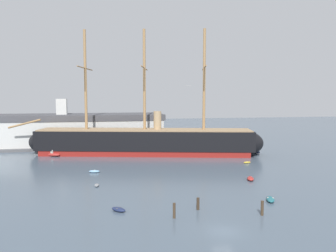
{
  "coord_description": "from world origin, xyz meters",
  "views": [
    {
      "loc": [
        -14.12,
        -37.48,
        16.5
      ],
      "look_at": [
        0.28,
        37.03,
        9.65
      ],
      "focal_mm": 35.82,
      "sensor_mm": 36.0,
      "label": 1
    }
  ],
  "objects_px": {
    "dinghy_mid_left": "(97,185)",
    "seagull_in_flight": "(188,86)",
    "motorboat_far_left": "(53,154)",
    "dinghy_foreground_right": "(270,199)",
    "dockside_warehouse_left": "(78,130)",
    "dinghy_mid_right": "(250,179)",
    "dinghy_foreground_left": "(119,209)",
    "mooring_piling_right_pair": "(262,208)",
    "mooring_piling_left_pair": "(198,204)",
    "dinghy_alongside_stern": "(247,162)",
    "dinghy_alongside_bow": "(94,171)",
    "dinghy_distant_centre": "(150,149)",
    "tall_ship": "(145,141)",
    "mooring_piling_nearest": "(174,211)",
    "motorboat_far_right": "(254,151)"
  },
  "relations": [
    {
      "from": "mooring_piling_left_pair",
      "to": "dinghy_alongside_stern",
      "type": "bearing_deg",
      "value": 54.88
    },
    {
      "from": "motorboat_far_left",
      "to": "mooring_piling_right_pair",
      "type": "bearing_deg",
      "value": -56.51
    },
    {
      "from": "dockside_warehouse_left",
      "to": "tall_ship",
      "type": "bearing_deg",
      "value": -46.04
    },
    {
      "from": "dinghy_mid_left",
      "to": "mooring_piling_left_pair",
      "type": "distance_m",
      "value": 21.49
    },
    {
      "from": "motorboat_far_right",
      "to": "mooring_piling_left_pair",
      "type": "relative_size",
      "value": 2.61
    },
    {
      "from": "dinghy_alongside_bow",
      "to": "dinghy_distant_centre",
      "type": "xyz_separation_m",
      "value": [
        15.77,
        27.28,
        0.04
      ]
    },
    {
      "from": "dinghy_alongside_stern",
      "to": "mooring_piling_right_pair",
      "type": "relative_size",
      "value": 0.94
    },
    {
      "from": "motorboat_far_left",
      "to": "mooring_piling_nearest",
      "type": "distance_m",
      "value": 56.65
    },
    {
      "from": "seagull_in_flight",
      "to": "tall_ship",
      "type": "bearing_deg",
      "value": 96.84
    },
    {
      "from": "dinghy_distant_centre",
      "to": "motorboat_far_right",
      "type": "bearing_deg",
      "value": -20.52
    },
    {
      "from": "tall_ship",
      "to": "seagull_in_flight",
      "type": "distance_m",
      "value": 36.51
    },
    {
      "from": "dinghy_mid_right",
      "to": "mooring_piling_left_pair",
      "type": "xyz_separation_m",
      "value": [
        -14.83,
        -14.45,
        0.54
      ]
    },
    {
      "from": "dinghy_foreground_right",
      "to": "dinghy_alongside_bow",
      "type": "height_order",
      "value": "dinghy_foreground_right"
    },
    {
      "from": "dinghy_foreground_left",
      "to": "dinghy_alongside_stern",
      "type": "bearing_deg",
      "value": 41.4
    },
    {
      "from": "dinghy_alongside_bow",
      "to": "dinghy_foreground_left",
      "type": "bearing_deg",
      "value": -81.0
    },
    {
      "from": "dinghy_alongside_stern",
      "to": "dockside_warehouse_left",
      "type": "height_order",
      "value": "dockside_warehouse_left"
    },
    {
      "from": "dinghy_foreground_right",
      "to": "dockside_warehouse_left",
      "type": "xyz_separation_m",
      "value": [
        -33.66,
        65.83,
        4.87
      ]
    },
    {
      "from": "seagull_in_flight",
      "to": "dinghy_foreground_right",
      "type": "bearing_deg",
      "value": -50.53
    },
    {
      "from": "dinghy_distant_centre",
      "to": "mooring_piling_nearest",
      "type": "bearing_deg",
      "value": -94.47
    },
    {
      "from": "dinghy_mid_left",
      "to": "seagull_in_flight",
      "type": "relative_size",
      "value": 1.66
    },
    {
      "from": "motorboat_far_left",
      "to": "dinghy_distant_centre",
      "type": "distance_m",
      "value": 27.86
    },
    {
      "from": "dockside_warehouse_left",
      "to": "dinghy_foreground_right",
      "type": "bearing_deg",
      "value": -62.92
    },
    {
      "from": "dinghy_mid_right",
      "to": "dinghy_foreground_left",
      "type": "bearing_deg",
      "value": -153.55
    },
    {
      "from": "dinghy_foreground_left",
      "to": "mooring_piling_right_pair",
      "type": "distance_m",
      "value": 20.19
    },
    {
      "from": "mooring_piling_left_pair",
      "to": "dinghy_mid_left",
      "type": "bearing_deg",
      "value": 133.2
    },
    {
      "from": "dinghy_alongside_stern",
      "to": "motorboat_far_right",
      "type": "height_order",
      "value": "motorboat_far_right"
    },
    {
      "from": "dinghy_alongside_bow",
      "to": "seagull_in_flight",
      "type": "xyz_separation_m",
      "value": [
        17.41,
        -13.05,
        18.05
      ]
    },
    {
      "from": "motorboat_far_left",
      "to": "seagull_in_flight",
      "type": "distance_m",
      "value": 48.91
    },
    {
      "from": "mooring_piling_nearest",
      "to": "mooring_piling_right_pair",
      "type": "xyz_separation_m",
      "value": [
        12.18,
        -1.25,
        -0.03
      ]
    },
    {
      "from": "motorboat_far_left",
      "to": "motorboat_far_right",
      "type": "height_order",
      "value": "motorboat_far_left"
    },
    {
      "from": "motorboat_far_left",
      "to": "dockside_warehouse_left",
      "type": "xyz_separation_m",
      "value": [
        5.58,
        18.24,
        4.56
      ]
    },
    {
      "from": "dinghy_distant_centre",
      "to": "dinghy_alongside_stern",
      "type": "bearing_deg",
      "value": -49.19
    },
    {
      "from": "dinghy_alongside_stern",
      "to": "dinghy_foreground_left",
      "type": "bearing_deg",
      "value": -138.6
    },
    {
      "from": "mooring_piling_right_pair",
      "to": "seagull_in_flight",
      "type": "xyz_separation_m",
      "value": [
        -6.09,
        17.87,
        17.3
      ]
    },
    {
      "from": "dinghy_foreground_right",
      "to": "dinghy_mid_right",
      "type": "relative_size",
      "value": 0.97
    },
    {
      "from": "dinghy_mid_right",
      "to": "dinghy_distant_centre",
      "type": "distance_m",
      "value": 42.35
    },
    {
      "from": "seagull_in_flight",
      "to": "mooring_piling_right_pair",
      "type": "bearing_deg",
      "value": -71.19
    },
    {
      "from": "motorboat_far_right",
      "to": "dinghy_distant_centre",
      "type": "xyz_separation_m",
      "value": [
        -28.83,
        10.79,
        -0.31
      ]
    },
    {
      "from": "dinghy_alongside_bow",
      "to": "dinghy_alongside_stern",
      "type": "bearing_deg",
      "value": 4.91
    },
    {
      "from": "dinghy_mid_right",
      "to": "motorboat_far_left",
      "type": "height_order",
      "value": "motorboat_far_left"
    },
    {
      "from": "motorboat_far_right",
      "to": "mooring_piling_right_pair",
      "type": "bearing_deg",
      "value": -114.0
    },
    {
      "from": "mooring_piling_left_pair",
      "to": "seagull_in_flight",
      "type": "height_order",
      "value": "seagull_in_flight"
    },
    {
      "from": "dinghy_mid_left",
      "to": "motorboat_far_right",
      "type": "bearing_deg",
      "value": 32.36
    },
    {
      "from": "mooring_piling_left_pair",
      "to": "seagull_in_flight",
      "type": "distance_m",
      "value": 22.41
    },
    {
      "from": "dinghy_alongside_bow",
      "to": "dockside_warehouse_left",
      "type": "height_order",
      "value": "dockside_warehouse_left"
    },
    {
      "from": "dinghy_mid_right",
      "to": "seagull_in_flight",
      "type": "xyz_separation_m",
      "value": [
        -12.83,
        -0.53,
        17.98
      ]
    },
    {
      "from": "dinghy_alongside_stern",
      "to": "seagull_in_flight",
      "type": "xyz_separation_m",
      "value": [
        -19.19,
        -16.2,
        18.1
      ]
    },
    {
      "from": "tall_ship",
      "to": "dinghy_mid_left",
      "type": "relative_size",
      "value": 38.9
    },
    {
      "from": "motorboat_far_right",
      "to": "seagull_in_flight",
      "type": "relative_size",
      "value": 4.15
    },
    {
      "from": "dinghy_foreground_left",
      "to": "mooring_piling_left_pair",
      "type": "height_order",
      "value": "mooring_piling_left_pair"
    }
  ]
}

